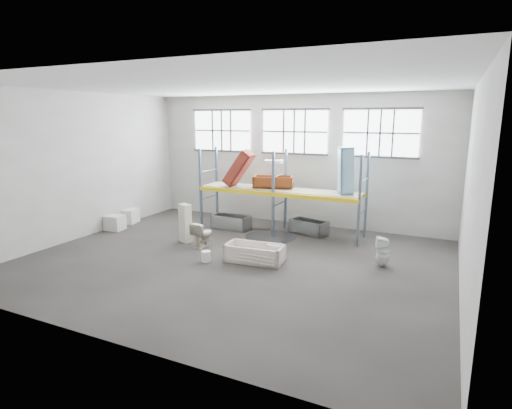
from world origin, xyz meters
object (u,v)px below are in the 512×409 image
Objects in this scene: cistern_tall at (185,223)px; steel_tub_right at (309,227)px; carton_near at (115,223)px; steel_tub_left at (231,222)px; bucket at (206,256)px; bathtub_beige at (255,253)px; rust_tub_flat at (273,182)px; toilet_beige at (203,234)px; blue_tub_upright at (345,170)px; toilet_white at (383,251)px.

steel_tub_right is at bearing 62.47° from cistern_tall.
steel_tub_left is at bearing 27.23° from carton_near.
carton_near reaches higher than bucket.
rust_tub_flat reaches higher than bathtub_beige.
toilet_beige is 5.23m from blue_tub_upright.
steel_tub_left is 1.05× the size of steel_tub_right.
bathtub_beige is 1.26× the size of steel_tub_right.
steel_tub_left is 2.94m from steel_tub_right.
cistern_tall is at bearing 140.47° from bucket.
bathtub_beige is 2.09× the size of toilet_beige.
steel_tub_right is at bearing 12.74° from steel_tub_left.
steel_tub_right is at bearing 67.02° from bucket.
carton_near is (-6.73, -2.64, 0.03)m from steel_tub_right.
carton_near reaches higher than steel_tub_right.
rust_tub_flat reaches higher than toilet_beige.
steel_tub_left is (-5.81, 1.67, -0.17)m from toilet_white.
blue_tub_upright reaches higher than carton_near.
toilet_beige reaches higher than bucket.
toilet_beige is 0.57× the size of steel_tub_left.
blue_tub_upright is (1.77, 3.40, 2.15)m from bathtub_beige.
blue_tub_upright is at bearing 7.26° from steel_tub_left.
cistern_tall is at bearing -101.10° from toilet_white.
steel_tub_right is 2.10m from rust_tub_flat.
steel_tub_left is 0.99× the size of rust_tub_flat.
steel_tub_left reaches higher than bathtub_beige.
rust_tub_flat is at bearing 84.77° from bucket.
toilet_white is 1.34× the size of carton_near.
steel_tub_right is 0.94× the size of rust_tub_flat.
steel_tub_right is at bearing -143.35° from toilet_white.
bucket is at bearing 130.46° from toilet_beige.
carton_near is (-8.00, -2.52, -2.12)m from blue_tub_upright.
toilet_beige is 0.82m from cistern_tall.
blue_tub_upright is at bearing -0.89° from rust_tub_flat.
toilet_beige reaches higher than bathtub_beige.
cistern_tall is 6.42m from toilet_white.
steel_tub_right is at bearing 77.48° from bathtub_beige.
toilet_white is 6.05m from steel_tub_left.
steel_tub_right is 2.11× the size of carton_near.
bathtub_beige is 1.99× the size of toilet_white.
cistern_tall is at bearing 161.40° from bathtub_beige.
rust_tub_flat is at bearing 25.59° from carton_near.
toilet_white is 3.39m from blue_tub_upright.
steel_tub_left reaches higher than steel_tub_right.
steel_tub_right is 4.52m from bucket.
steel_tub_left is 3.69m from bucket.
toilet_white is 9.69m from carton_near.
steel_tub_left is 2.22× the size of carton_near.
steel_tub_left is (-2.37, 2.87, 0.01)m from bathtub_beige.
blue_tub_upright is at bearing 53.01° from cistern_tall.
toilet_beige reaches higher than carton_near.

